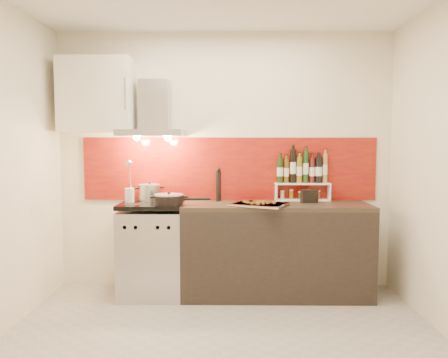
{
  "coord_description": "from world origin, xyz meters",
  "views": [
    {
      "loc": [
        0.05,
        -3.09,
        1.48
      ],
      "look_at": [
        0.0,
        0.95,
        1.15
      ],
      "focal_mm": 35.0,
      "sensor_mm": 36.0,
      "label": 1
    }
  ],
  "objects_px": {
    "baking_tray": "(260,204)",
    "saute_pan": "(170,199)",
    "counter": "(275,249)",
    "stock_pot": "(149,192)",
    "range_stove": "(153,250)",
    "pepper_mill": "(218,185)"
  },
  "relations": [
    {
      "from": "counter",
      "to": "baking_tray",
      "type": "relative_size",
      "value": 2.94
    },
    {
      "from": "baking_tray",
      "to": "saute_pan",
      "type": "bearing_deg",
      "value": 179.29
    },
    {
      "from": "counter",
      "to": "stock_pot",
      "type": "distance_m",
      "value": 1.38
    },
    {
      "from": "stock_pot",
      "to": "baking_tray",
      "type": "height_order",
      "value": "stock_pot"
    },
    {
      "from": "stock_pot",
      "to": "baking_tray",
      "type": "bearing_deg",
      "value": -16.26
    },
    {
      "from": "stock_pot",
      "to": "counter",
      "type": "bearing_deg",
      "value": -7.73
    },
    {
      "from": "stock_pot",
      "to": "pepper_mill",
      "type": "bearing_deg",
      "value": -0.01
    },
    {
      "from": "stock_pot",
      "to": "range_stove",
      "type": "bearing_deg",
      "value": -72.48
    },
    {
      "from": "counter",
      "to": "pepper_mill",
      "type": "xyz_separation_m",
      "value": [
        -0.56,
        0.17,
        0.61
      ]
    },
    {
      "from": "counter",
      "to": "baking_tray",
      "type": "bearing_deg",
      "value": -138.94
    },
    {
      "from": "counter",
      "to": "stock_pot",
      "type": "xyz_separation_m",
      "value": [
        -1.26,
        0.17,
        0.54
      ]
    },
    {
      "from": "baking_tray",
      "to": "counter",
      "type": "bearing_deg",
      "value": 41.06
    },
    {
      "from": "counter",
      "to": "pepper_mill",
      "type": "bearing_deg",
      "value": 163.07
    },
    {
      "from": "stock_pot",
      "to": "saute_pan",
      "type": "xyz_separation_m",
      "value": [
        0.25,
        -0.31,
        -0.03
      ]
    },
    {
      "from": "range_stove",
      "to": "counter",
      "type": "height_order",
      "value": "range_stove"
    },
    {
      "from": "range_stove",
      "to": "stock_pot",
      "type": "xyz_separation_m",
      "value": [
        -0.06,
        0.18,
        0.55
      ]
    },
    {
      "from": "counter",
      "to": "saute_pan",
      "type": "bearing_deg",
      "value": -172.31
    },
    {
      "from": "pepper_mill",
      "to": "baking_tray",
      "type": "distance_m",
      "value": 0.52
    },
    {
      "from": "saute_pan",
      "to": "pepper_mill",
      "type": "relative_size",
      "value": 1.56
    },
    {
      "from": "saute_pan",
      "to": "range_stove",
      "type": "bearing_deg",
      "value": 145.48
    },
    {
      "from": "pepper_mill",
      "to": "saute_pan",
      "type": "bearing_deg",
      "value": -145.72
    },
    {
      "from": "stock_pot",
      "to": "saute_pan",
      "type": "relative_size",
      "value": 0.42
    }
  ]
}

